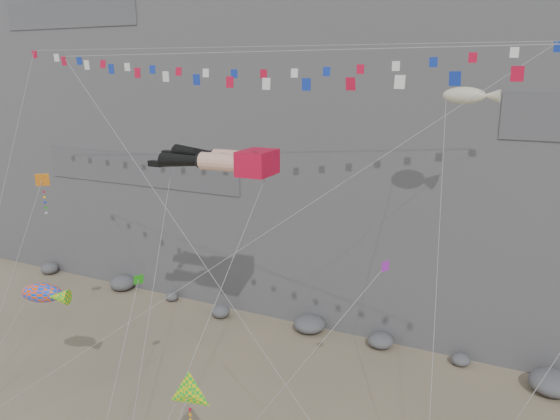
% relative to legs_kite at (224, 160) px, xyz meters
% --- Properties ---
extents(cliff, '(80.00, 28.00, 50.00)m').
position_rel_legs_kite_xyz_m(cliff, '(1.34, 25.45, 9.32)').
color(cliff, slate).
rests_on(cliff, ground).
extents(talus_boulders, '(60.00, 3.00, 1.20)m').
position_rel_legs_kite_xyz_m(talus_boulders, '(1.34, 10.45, -15.08)').
color(talus_boulders, '#5C5D61').
rests_on(talus_boulders, ground).
extents(legs_kite, '(8.15, 16.50, 21.80)m').
position_rel_legs_kite_xyz_m(legs_kite, '(0.00, 0.00, 0.00)').
color(legs_kite, red).
rests_on(legs_kite, ground).
extents(flag_banner_upper, '(35.44, 17.13, 29.60)m').
position_rel_legs_kite_xyz_m(flag_banner_upper, '(-0.45, 3.92, 6.66)').
color(flag_banner_upper, red).
rests_on(flag_banner_upper, ground).
extents(flag_banner_lower, '(33.05, 6.49, 24.09)m').
position_rel_legs_kite_xyz_m(flag_banner_lower, '(6.18, -4.30, 6.05)').
color(flag_banner_lower, red).
rests_on(flag_banner_lower, ground).
extents(harlequin_kite, '(1.85, 8.39, 15.84)m').
position_rel_legs_kite_xyz_m(harlequin_kite, '(-11.71, -3.39, -1.68)').
color(harlequin_kite, red).
rests_on(harlequin_kite, ground).
extents(fish_windsock, '(6.25, 4.87, 9.62)m').
position_rel_legs_kite_xyz_m(fish_windsock, '(-9.07, -6.49, -7.78)').
color(fish_windsock, '#FF4D0D').
rests_on(fish_windsock, ground).
extents(delta_kite, '(2.21, 5.35, 8.63)m').
position_rel_legs_kite_xyz_m(delta_kite, '(4.07, -9.93, -8.91)').
color(delta_kite, yellow).
rests_on(delta_kite, ground).
extents(blimp_windsock, '(3.66, 13.79, 23.51)m').
position_rel_legs_kite_xyz_m(blimp_windsock, '(12.72, 5.65, 3.77)').
color(blimp_windsock, beige).
rests_on(blimp_windsock, ground).
extents(small_kite_a, '(5.96, 13.19, 20.43)m').
position_rel_legs_kite_xyz_m(small_kite_a, '(-4.01, 0.09, -0.90)').
color(small_kite_a, orange).
rests_on(small_kite_a, ground).
extents(small_kite_b, '(7.94, 11.32, 17.04)m').
position_rel_legs_kite_xyz_m(small_kite_b, '(10.40, -1.66, -4.72)').
color(small_kite_b, purple).
rests_on(small_kite_b, ground).
extents(small_kite_c, '(2.64, 7.85, 12.10)m').
position_rel_legs_kite_xyz_m(small_kite_c, '(-2.28, -5.61, -6.18)').
color(small_kite_c, '#219D18').
rests_on(small_kite_c, ground).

